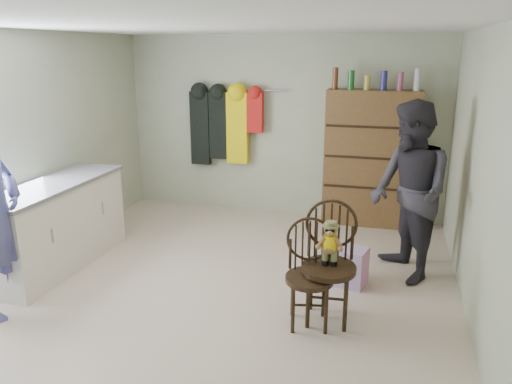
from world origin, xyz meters
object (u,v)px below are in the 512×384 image
(dresser, at_px, (371,158))
(chair_far, at_px, (309,269))
(chair_front, at_px, (330,254))
(counter, at_px, (55,224))

(dresser, bearing_deg, chair_far, -97.22)
(chair_front, xyz_separation_m, chair_far, (-0.15, -0.12, -0.10))
(chair_front, bearing_deg, dresser, 81.28)
(counter, distance_m, chair_far, 2.89)
(counter, relative_size, chair_front, 1.76)
(counter, bearing_deg, chair_front, -6.34)
(chair_front, height_order, dresser, dresser)
(counter, distance_m, dresser, 3.96)
(chair_front, height_order, chair_far, chair_front)
(counter, height_order, chair_far, counter)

